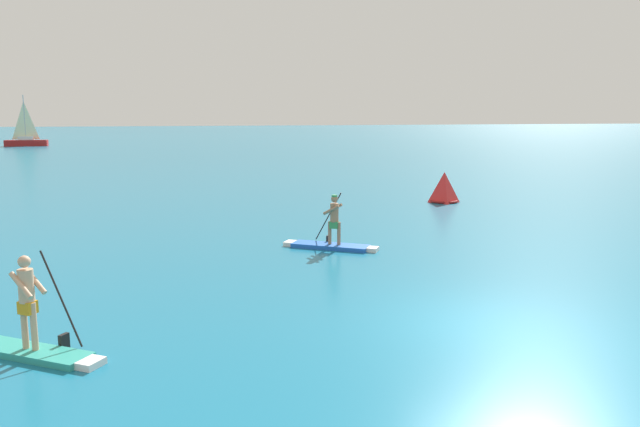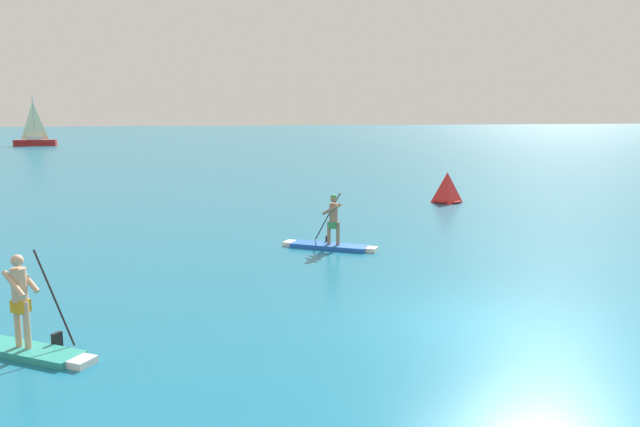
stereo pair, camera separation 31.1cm
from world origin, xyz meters
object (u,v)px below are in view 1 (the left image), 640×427
(paddleboarder_near_left, at_px, (28,335))
(race_marker_buoy, at_px, (444,189))
(paddleboarder_mid_center, at_px, (331,238))
(sailboat_left_horizon, at_px, (26,139))

(paddleboarder_near_left, relative_size, race_marker_buoy, 1.85)
(paddleboarder_mid_center, height_order, race_marker_buoy, paddleboarder_mid_center)
(paddleboarder_near_left, distance_m, paddleboarder_mid_center, 10.25)
(paddleboarder_mid_center, relative_size, race_marker_buoy, 1.87)
(paddleboarder_near_left, relative_size, sailboat_left_horizon, 0.40)
(paddleboarder_near_left, distance_m, sailboat_left_horizon, 79.29)
(paddleboarder_mid_center, bearing_deg, race_marker_buoy, -98.71)
(race_marker_buoy, distance_m, sailboat_left_horizon, 69.12)
(paddleboarder_mid_center, xyz_separation_m, sailboat_left_horizon, (-19.33, 71.63, 0.58))
(paddleboarder_near_left, xyz_separation_m, paddleboarder_mid_center, (7.67, 6.80, -0.05))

